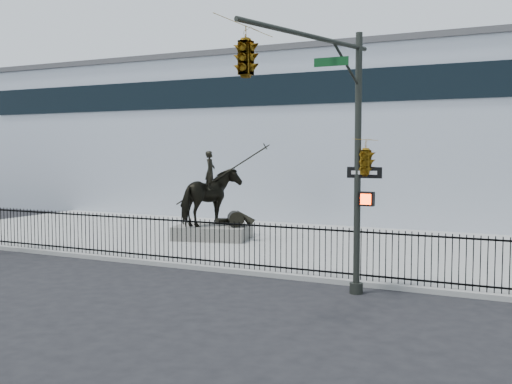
% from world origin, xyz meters
% --- Properties ---
extents(ground, '(120.00, 120.00, 0.00)m').
position_xyz_m(ground, '(0.00, 0.00, 0.00)').
color(ground, black).
rests_on(ground, ground).
extents(plaza, '(30.00, 12.00, 0.15)m').
position_xyz_m(plaza, '(0.00, 7.00, 0.07)').
color(plaza, gray).
rests_on(plaza, ground).
extents(building, '(44.00, 14.00, 9.00)m').
position_xyz_m(building, '(0.00, 20.00, 4.50)').
color(building, silver).
rests_on(building, ground).
extents(picket_fence, '(22.10, 0.10, 1.50)m').
position_xyz_m(picket_fence, '(0.00, 1.25, 0.90)').
color(picket_fence, black).
rests_on(picket_fence, plaza).
extents(statue_plinth, '(3.44, 2.74, 0.57)m').
position_xyz_m(statue_plinth, '(-1.06, 6.32, 0.44)').
color(statue_plinth, '#55534E').
rests_on(statue_plinth, plaza).
extents(equestrian_statue, '(3.81, 2.82, 3.31)m').
position_xyz_m(equestrian_statue, '(-1.00, 6.33, 1.92)').
color(equestrian_statue, black).
rests_on(equestrian_statue, statue_plinth).
extents(traffic_signal_right, '(2.17, 6.86, 7.00)m').
position_xyz_m(traffic_signal_right, '(6.47, -2.00, 4.85)').
color(traffic_signal_right, '#252823').
rests_on(traffic_signal_right, ground).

